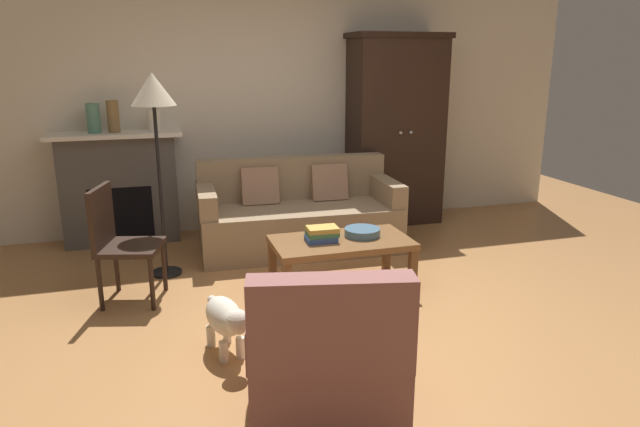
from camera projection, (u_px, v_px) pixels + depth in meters
The scene contains 15 objects.
ground_plane at pixel (339, 315), 4.15m from camera, with size 9.60×9.60×0.00m, color #B27A47.
back_wall at pixel (265, 98), 6.13m from camera, with size 7.20×0.10×2.80m, color silver.
fireplace at pixel (120, 187), 5.69m from camera, with size 1.26×0.48×1.12m.
armoire at pixel (395, 130), 6.31m from camera, with size 1.06×0.57×2.08m.
couch at pixel (298, 216), 5.57m from camera, with size 1.96×0.94×0.86m.
coffee_table at pixel (341, 246), 4.54m from camera, with size 1.10×0.60×0.42m.
fruit_bowl at pixel (362, 232), 4.61m from camera, with size 0.29×0.29×0.06m, color slate.
book_stack at pixel (322, 234), 4.47m from camera, with size 0.26×0.19×0.12m.
mantel_vase_jade at pixel (93, 118), 5.44m from camera, with size 0.13×0.13×0.28m, color slate.
mantel_vase_bronze at pixel (113, 116), 5.49m from camera, with size 0.11×0.11×0.31m, color olive.
mantel_vase_cream at pixel (154, 120), 5.61m from camera, with size 0.13×0.13×0.21m, color beige.
armchair_near_left at pixel (326, 362), 2.90m from camera, with size 0.91×0.92×0.88m.
side_chair_wooden at pixel (118, 237), 4.28m from camera, with size 0.54×0.54×0.90m.
floor_lamp at pixel (154, 102), 4.56m from camera, with size 0.36×0.36×1.71m.
dog at pixel (226, 319), 3.54m from camera, with size 0.28×0.56×0.39m.
Camera 1 is at (-1.23, -3.60, 1.81)m, focal length 31.87 mm.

